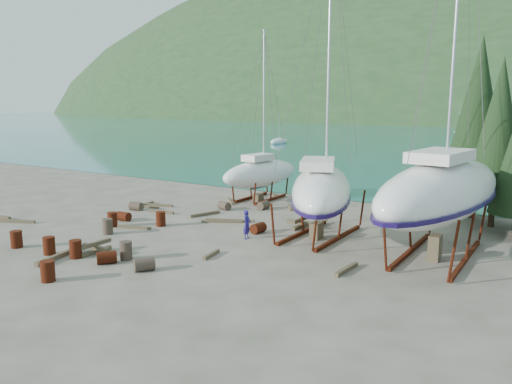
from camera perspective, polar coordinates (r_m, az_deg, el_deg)
The scene contains 44 objects.
ground at distance 26.99m, azimuth -6.11°, elevation -5.71°, with size 600.00×600.00×0.00m, color #595346.
far_house_left at distance 223.68m, azimuth 12.82°, elevation 8.69°, with size 6.60×5.60×5.60m.
far_house_center at distance 213.37m, azimuth 23.06°, elevation 8.09°, with size 6.60×5.60×5.60m.
cypress_near_right at distance 32.47m, azimuth 25.99°, elevation 6.37°, with size 3.60×3.60×10.00m.
cypress_back_left at distance 34.63m, azimuth 24.02°, elevation 8.13°, with size 4.14×4.14×11.50m.
moored_boat_left at distance 92.89m, azimuth 2.62°, elevation 5.78°, with size 2.00×5.00×6.05m.
moored_boat_far at distance 132.64m, azimuth 22.16°, elevation 6.33°, with size 2.00×5.00×6.05m.
large_sailboat_near at distance 27.53m, azimuth 7.48°, elevation 0.34°, with size 6.99×11.01×16.77m.
large_sailboat_far at distance 25.15m, azimuth 20.44°, elevation 0.15°, with size 5.12×12.97×19.96m.
small_sailboat_shore at distance 38.15m, azimuth 0.56°, elevation 2.19°, with size 3.66×8.22×12.69m.
worker at distance 27.32m, azimuth -1.04°, elevation -3.74°, with size 0.58×0.38×1.59m, color navy.
drum_0 at distance 28.54m, azimuth -25.70°, elevation -4.88°, with size 0.58×0.58×0.88m, color #5E2410.
drum_1 at distance 22.84m, azimuth -12.64°, elevation -8.09°, with size 0.58×0.58×0.88m, color #2D2823.
drum_2 at distance 32.62m, azimuth -14.90°, elevation -2.71°, with size 0.58×0.58×0.88m, color #5E2410.
drum_3 at distance 26.62m, azimuth -22.57°, elevation -5.68°, with size 0.58×0.58×0.88m, color #5E2410.
drum_5 at distance 24.60m, azimuth -14.65°, elevation -6.49°, with size 0.58×0.58×0.88m, color #2D2823.
drum_6 at distance 28.62m, azimuth 0.26°, elevation -4.14°, with size 0.58×0.58×0.88m, color #5E2410.
drum_7 at distance 22.71m, azimuth -22.70°, elevation -8.35°, with size 0.58×0.58×0.88m, color #5E2410.
drum_8 at distance 31.26m, azimuth -16.09°, elevation -3.04°, with size 0.58×0.58×0.88m, color #5E2410.
drum_9 at distance 34.85m, azimuth -3.63°, elevation -1.58°, with size 0.58×0.58×0.88m, color #2D2823.
drum_11 at distance 34.93m, azimuth 0.87°, elevation -1.53°, with size 0.58×0.58×0.88m, color #2D2823.
drum_12 at distance 24.27m, azimuth -16.69°, elevation -7.18°, with size 0.58×0.58×0.88m, color #5E2410.
drum_13 at distance 25.55m, azimuth -19.91°, elevation -6.15°, with size 0.58×0.58×0.88m, color #5E2410.
drum_14 at distance 30.74m, azimuth -10.83°, elevation -3.04°, with size 0.58×0.58×0.88m, color #5E2410.
drum_15 at distance 35.63m, azimuth -13.55°, elevation -1.58°, with size 0.58×0.58×0.88m, color #2D2823.
drum_16 at distance 29.57m, azimuth -16.60°, elevation -3.80°, with size 0.58×0.58×0.88m, color #2D2823.
timber_0 at distance 37.60m, azimuth -2.93°, elevation -1.05°, with size 0.14×2.39×0.14m, color brown.
timber_1 at distance 22.63m, azimuth 10.30°, elevation -8.69°, with size 0.19×1.95×0.19m, color brown.
timber_2 at distance 36.69m, azimuth -11.24°, elevation -1.48°, with size 0.19×2.44×0.19m, color brown.
timber_4 at distance 34.42m, azimuth -10.80°, elevation -2.24°, with size 0.17×1.97×0.17m, color brown.
timber_6 at distance 35.28m, azimuth 3.93°, elevation -1.76°, with size 0.19×1.60×0.19m, color brown.
timber_7 at distance 24.47m, azimuth -5.14°, elevation -7.14°, with size 0.17×1.46×0.17m, color brown.
timber_8 at distance 33.25m, azimuth -5.86°, elevation -2.52°, with size 0.19×2.28×0.19m, color brown.
timber_9 at distance 39.94m, azimuth 2.05°, elevation -0.38°, with size 0.15×2.32×0.15m, color brown.
timber_10 at distance 31.40m, azimuth -2.96°, elevation -3.26°, with size 0.16×3.10×0.16m, color brown.
timber_11 at distance 31.17m, azimuth -3.90°, elevation -3.38°, with size 0.15×2.58×0.15m, color brown.
timber_12 at distance 30.50m, azimuth -13.76°, elevation -3.94°, with size 0.17×2.15×0.17m, color brown.
timber_13 at distance 35.88m, azimuth -26.96°, elevation -2.63°, with size 0.22×1.16×0.22m, color brown.
timber_14 at distance 34.63m, azimuth -26.05°, elevation -3.01°, with size 0.18×2.98×0.18m, color brown.
timber_15 at distance 36.55m, azimuth -12.69°, elevation -1.60°, with size 0.15×2.49×0.15m, color brown.
timber_16 at distance 25.75m, azimuth -21.84°, elevation -6.91°, with size 0.23×2.57×0.23m, color brown.
timber_17 at distance 37.04m, azimuth -12.69°, elevation -1.44°, with size 0.16×2.32×0.16m, color brown.
timber_pile_fore at distance 26.01m, azimuth -17.83°, elevation -6.07°, with size 1.80×1.80×0.60m.
timber_pile_aft at distance 29.92m, azimuth 5.11°, elevation -3.53°, with size 1.80×1.80×0.60m.
Camera 1 is at (16.33, -20.21, 7.31)m, focal length 35.00 mm.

